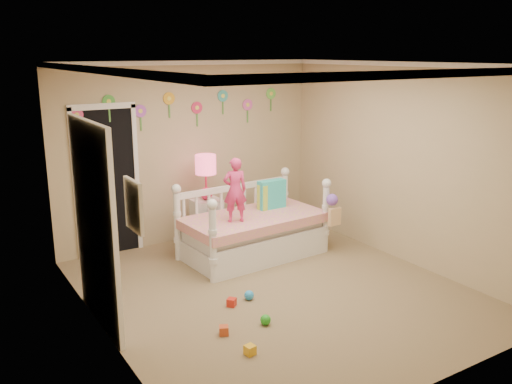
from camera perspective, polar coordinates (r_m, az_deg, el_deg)
floor at (r=6.53m, az=2.08°, el=-10.21°), size 4.00×4.50×0.01m
ceiling at (r=5.93m, az=2.31°, el=13.25°), size 4.00×4.50×0.01m
back_wall at (r=8.02m, az=-6.89°, el=4.13°), size 4.00×0.01×2.60m
left_wall at (r=5.28m, az=-16.09°, el=-1.77°), size 0.01×4.50×2.60m
right_wall at (r=7.39m, az=15.15°, el=2.84°), size 0.01×4.50×2.60m
crown_molding at (r=5.94m, az=2.31°, el=12.96°), size 4.00×4.50×0.06m
daybed at (r=7.41m, az=-0.31°, el=-2.83°), size 1.99×1.15×1.04m
pillow_turquoise at (r=7.66m, az=1.64°, el=-0.23°), size 0.40×0.14×0.40m
pillow_lime at (r=7.67m, az=1.48°, el=-0.40°), size 0.39×0.20×0.35m
child at (r=7.00m, az=-2.20°, el=0.21°), size 0.35×0.28×0.84m
nightstand at (r=7.91m, az=-5.14°, el=-3.16°), size 0.41×0.31×0.68m
table_lamp at (r=7.71m, az=-5.26°, el=2.29°), size 0.29×0.29×0.65m
closet_doorway at (r=7.63m, az=-15.29°, el=1.15°), size 0.90×0.04×2.07m
flower_decals at (r=7.89m, az=-7.59°, el=8.63°), size 3.40×0.02×0.50m
mirror_closet at (r=5.64m, az=-16.39°, el=-3.42°), size 0.07×1.30×2.10m
wall_picture at (r=4.39m, az=-12.63°, el=-1.40°), size 0.05×0.34×0.42m
hanging_bag at (r=7.45m, az=8.00°, el=-1.95°), size 0.20×0.16×0.36m
toy_scatter at (r=5.77m, az=-0.23°, el=-13.11°), size 1.27×1.52×0.11m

